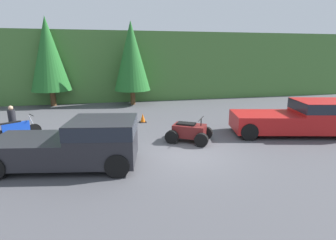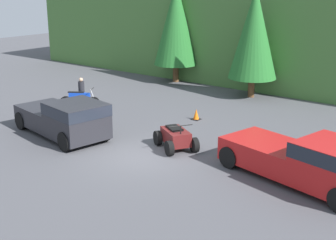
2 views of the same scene
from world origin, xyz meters
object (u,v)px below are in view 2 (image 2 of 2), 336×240
(quad_atv, at_px, (176,138))
(traffic_cone, at_px, (196,115))
(dirt_bike, at_px, (80,100))
(rider_person, at_px, (82,91))
(pickup_truck_second, at_px, (66,117))
(pickup_truck_red, at_px, (311,160))

(quad_atv, distance_m, traffic_cone, 4.44)
(dirt_bike, distance_m, rider_person, 0.61)
(pickup_truck_second, bearing_deg, dirt_bike, 141.21)
(traffic_cone, bearing_deg, dirt_bike, -161.06)
(pickup_truck_red, bearing_deg, quad_atv, -168.44)
(pickup_truck_red, height_order, quad_atv, pickup_truck_red)
(dirt_bike, bearing_deg, traffic_cone, -13.66)
(quad_atv, height_order, rider_person, rider_person)
(quad_atv, xyz_separation_m, rider_person, (-8.37, 2.27, 0.42))
(pickup_truck_red, xyz_separation_m, rider_person, (-14.33, 2.39, -0.05))
(pickup_truck_red, height_order, rider_person, pickup_truck_red)
(pickup_truck_second, height_order, quad_atv, pickup_truck_second)
(pickup_truck_second, distance_m, dirt_bike, 5.03)
(pickup_truck_red, bearing_deg, pickup_truck_second, -158.06)
(pickup_truck_second, bearing_deg, pickup_truck_red, 19.07)
(rider_person, bearing_deg, pickup_truck_second, -64.02)
(pickup_truck_red, xyz_separation_m, quad_atv, (-5.96, 0.12, -0.47))
(dirt_bike, height_order, quad_atv, quad_atv)
(quad_atv, relative_size, rider_person, 1.47)
(quad_atv, height_order, traffic_cone, quad_atv)
(rider_person, bearing_deg, quad_atv, -29.88)
(pickup_truck_red, relative_size, dirt_bike, 3.11)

